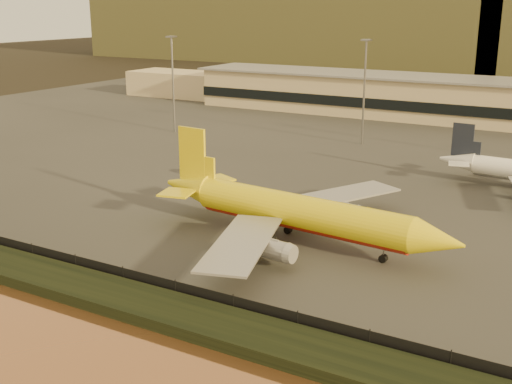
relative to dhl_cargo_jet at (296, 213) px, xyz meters
The scene contains 10 objects.
ground 13.31m from the dhl_cargo_jet, 117.65° to the right, with size 900.00×900.00×0.00m, color black.
embankment 28.92m from the dhl_cargo_jet, 101.67° to the right, with size 320.00×7.00×1.40m, color black.
tarmac 84.26m from the dhl_cargo_jet, 93.95° to the left, with size 320.00×220.00×0.20m, color #2D2D2D.
perimeter_fence 24.97m from the dhl_cargo_jet, 103.54° to the right, with size 300.00×0.05×2.20m, color black.
terminal_building 116.29m from the dhl_cargo_jet, 100.06° to the left, with size 202.00×25.00×12.60m.
apron_light_masts 65.54m from the dhl_cargo_jet, 81.81° to the left, with size 152.20×12.20×25.40m.
distant_hills 331.09m from the dhl_cargo_jet, 94.61° to the left, with size 470.00×160.00×70.00m.
dhl_cargo_jet is the anchor object (origin of this frame).
gse_vehicle_yellow 16.10m from the dhl_cargo_jet, 63.25° to the left, with size 4.08×1.84×1.84m, color yellow.
gse_vehicle_white 41.33m from the dhl_cargo_jet, 144.17° to the left, with size 4.39×1.98×1.98m, color white.
Camera 1 is at (44.55, -68.32, 33.60)m, focal length 45.00 mm.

